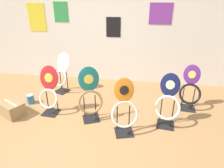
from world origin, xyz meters
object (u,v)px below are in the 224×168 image
toilet_seat_display_purple_note (190,90)px  toilet_seat_display_orange_sun (124,109)px  toilet_seat_display_crimson_swirl (49,91)px  toilet_seat_display_navy_moon (168,104)px  toilet_seat_display_teal_sax (90,97)px  paint_can (30,99)px  storage_box (12,109)px  toilet_seat_display_white_plain (61,75)px

toilet_seat_display_purple_note → toilet_seat_display_orange_sun: 1.46m
toilet_seat_display_crimson_swirl → toilet_seat_display_navy_moon: toilet_seat_display_crimson_swirl is taller
toilet_seat_display_teal_sax → toilet_seat_display_navy_moon: toilet_seat_display_teal_sax is taller
toilet_seat_display_purple_note → paint_can: (-3.07, -0.27, -0.29)m
paint_can → storage_box: bearing=-103.3°
toilet_seat_display_purple_note → toilet_seat_display_teal_sax: bearing=-160.2°
toilet_seat_display_white_plain → toilet_seat_display_teal_sax: bearing=-47.4°
toilet_seat_display_purple_note → toilet_seat_display_orange_sun: (-1.14, -0.91, 0.04)m
toilet_seat_display_teal_sax → toilet_seat_display_white_plain: toilet_seat_display_teal_sax is taller
toilet_seat_display_teal_sax → storage_box: toilet_seat_display_teal_sax is taller
toilet_seat_display_purple_note → paint_can: size_ratio=4.56×
toilet_seat_display_orange_sun → paint_can: toilet_seat_display_orange_sun is taller
toilet_seat_display_crimson_swirl → paint_can: toilet_seat_display_crimson_swirl is taller
paint_can → toilet_seat_display_crimson_swirl: bearing=-24.4°
toilet_seat_display_crimson_swirl → toilet_seat_display_teal_sax: toilet_seat_display_teal_sax is taller
toilet_seat_display_navy_moon → toilet_seat_display_orange_sun: toilet_seat_display_orange_sun is taller
toilet_seat_display_orange_sun → toilet_seat_display_teal_sax: bearing=155.3°
toilet_seat_display_orange_sun → paint_can: (-1.93, 0.63, -0.33)m
storage_box → toilet_seat_display_teal_sax: bearing=3.4°
toilet_seat_display_orange_sun → toilet_seat_display_crimson_swirl: bearing=164.5°
toilet_seat_display_white_plain → storage_box: size_ratio=1.66×
paint_can → toilet_seat_display_purple_note: bearing=5.1°
toilet_seat_display_white_plain → paint_can: size_ratio=4.66×
toilet_seat_display_teal_sax → paint_can: size_ratio=5.23×
toilet_seat_display_orange_sun → toilet_seat_display_purple_note: bearing=38.5°
toilet_seat_display_white_plain → toilet_seat_display_purple_note: bearing=-7.3°
toilet_seat_display_crimson_swirl → paint_can: 0.69m
toilet_seat_display_navy_moon → paint_can: toilet_seat_display_navy_moon is taller
toilet_seat_display_purple_note → storage_box: size_ratio=1.62×
toilet_seat_display_orange_sun → paint_can: size_ratio=4.93×
toilet_seat_display_crimson_swirl → toilet_seat_display_white_plain: bearing=97.6°
storage_box → toilet_seat_display_white_plain: bearing=62.8°
toilet_seat_display_teal_sax → toilet_seat_display_white_plain: 1.32m
toilet_seat_display_orange_sun → storage_box: toilet_seat_display_orange_sun is taller
toilet_seat_display_crimson_swirl → toilet_seat_display_teal_sax: 0.78m
toilet_seat_display_navy_moon → toilet_seat_display_white_plain: bearing=156.5°
toilet_seat_display_purple_note → toilet_seat_display_teal_sax: 1.86m
toilet_seat_display_navy_moon → toilet_seat_display_white_plain: toilet_seat_display_navy_moon is taller
toilet_seat_display_purple_note → storage_box: (-3.18, -0.72, -0.26)m
toilet_seat_display_purple_note → toilet_seat_display_navy_moon: size_ratio=0.95×
toilet_seat_display_teal_sax → toilet_seat_display_navy_moon: 1.28m
toilet_seat_display_purple_note → toilet_seat_display_teal_sax: (-1.75, -0.63, 0.05)m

